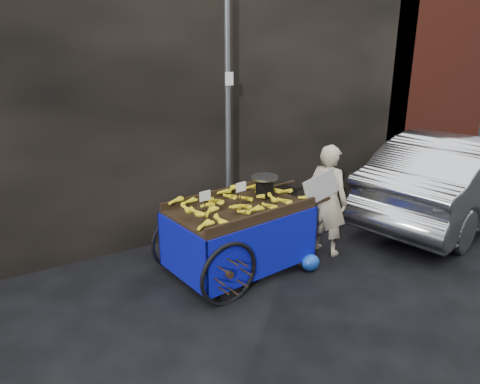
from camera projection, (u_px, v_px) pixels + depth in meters
ground at (258, 275)px, 6.13m from camera, size 80.00×80.00×0.00m
building_wall at (193, 65)px, 7.60m from camera, size 13.50×2.00×5.00m
street_pole at (228, 107)px, 6.67m from camera, size 0.12×0.10×4.00m
banana_cart at (235, 215)px, 6.00m from camera, size 2.48×1.37×1.29m
vendor at (328, 200)px, 6.52m from camera, size 0.82×0.67×1.59m
plastic_bag at (311, 263)px, 6.22m from camera, size 0.26×0.20×0.23m
parked_car at (457, 176)px, 7.86m from camera, size 4.63×2.51×1.45m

